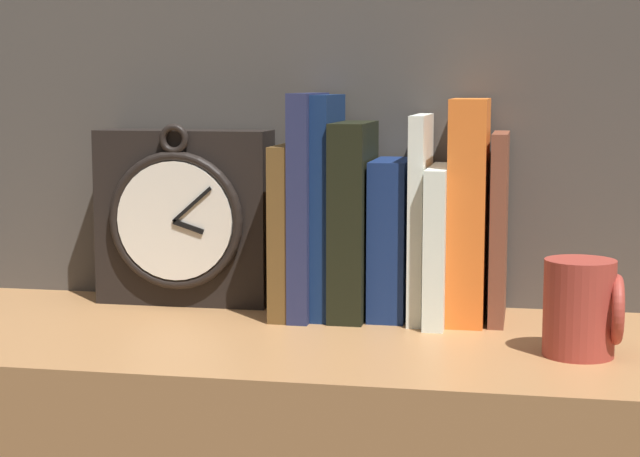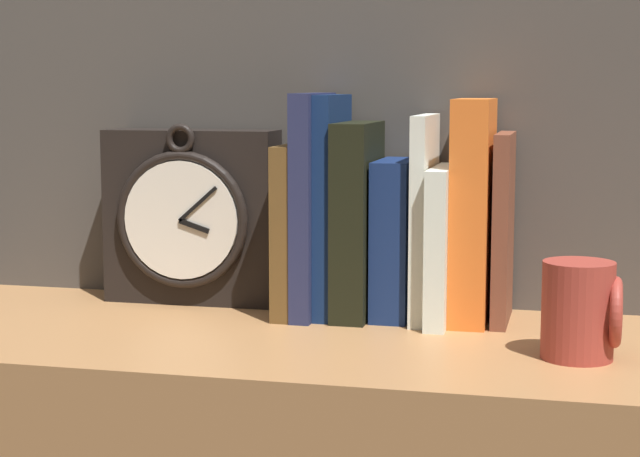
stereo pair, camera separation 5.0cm
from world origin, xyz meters
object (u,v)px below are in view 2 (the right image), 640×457
object	(u,v)px
clock	(191,216)
book_slot8_brown	(503,228)
book_slot5_white	(424,218)
book_slot2_navy	(332,205)
book_slot6_white	(442,244)
book_slot3_black	(357,220)
book_slot4_navy	(396,239)
book_slot0_brown	(294,229)
book_slot1_navy	(313,205)
book_slot7_orange	(473,211)
mug	(582,311)

from	to	relation	value
clock	book_slot8_brown	size ratio (longest dim) A/B	1.04
clock	book_slot5_white	distance (m)	0.29
book_slot2_navy	book_slot6_white	bearing A→B (deg)	-4.29
book_slot2_navy	book_slot3_black	bearing A→B (deg)	-5.71
book_slot5_white	clock	bearing A→B (deg)	174.88
clock	book_slot4_navy	bearing A→B (deg)	-4.49
clock	book_slot5_white	bearing A→B (deg)	-5.12
book_slot0_brown	book_slot1_navy	world-z (taller)	book_slot1_navy
clock	book_slot7_orange	world-z (taller)	book_slot7_orange
clock	book_slot6_white	world-z (taller)	clock
clock	mug	world-z (taller)	clock
book_slot0_brown	book_slot5_white	bearing A→B (deg)	1.52
clock	book_slot7_orange	xyz separation A→B (m)	(0.35, -0.02, 0.02)
clock	book_slot1_navy	world-z (taller)	book_slot1_navy
book_slot4_navy	book_slot0_brown	bearing A→B (deg)	-175.22
clock	book_slot7_orange	distance (m)	0.35
book_slot8_brown	book_slot6_white	bearing A→B (deg)	-168.23
clock	book_slot0_brown	size ratio (longest dim) A/B	1.12
book_slot4_navy	book_slot8_brown	xyz separation A→B (m)	(0.12, -0.00, 0.02)
book_slot6_white	mug	size ratio (longest dim) A/B	1.82
book_slot5_white	book_slot6_white	xyz separation A→B (m)	(0.02, -0.01, -0.03)
book_slot2_navy	book_slot3_black	size ratio (longest dim) A/B	1.14
mug	book_slot7_orange	bearing A→B (deg)	129.26
book_slot2_navy	mug	distance (m)	0.33
clock	book_slot7_orange	size ratio (longest dim) A/B	0.88
book_slot8_brown	book_slot5_white	bearing A→B (deg)	-176.29
clock	book_slot8_brown	xyz separation A→B (m)	(0.38, -0.02, 0.00)
book_slot2_navy	book_slot1_navy	bearing A→B (deg)	-163.13
book_slot1_navy	mug	bearing A→B (deg)	-24.90
book_slot6_white	book_slot8_brown	world-z (taller)	book_slot8_brown
book_slot0_brown	book_slot6_white	size ratio (longest dim) A/B	1.13
book_slot3_black	book_slot4_navy	distance (m)	0.05
book_slot2_navy	book_slot7_orange	bearing A→B (deg)	0.27
book_slot2_navy	book_slot5_white	world-z (taller)	book_slot2_navy
book_slot4_navy	book_slot6_white	size ratio (longest dim) A/B	1.03
book_slot5_white	book_slot8_brown	bearing A→B (deg)	3.71
book_slot4_navy	book_slot8_brown	distance (m)	0.12
book_slot2_navy	mug	bearing A→B (deg)	-27.58
book_slot0_brown	book_slot4_navy	size ratio (longest dim) A/B	1.09
book_slot4_navy	book_slot8_brown	size ratio (longest dim) A/B	0.85
book_slot1_navy	mug	world-z (taller)	book_slot1_navy
book_slot6_white	book_slot7_orange	bearing A→B (deg)	18.02
book_slot2_navy	book_slot6_white	world-z (taller)	book_slot2_navy
book_slot3_black	book_slot4_navy	world-z (taller)	book_slot3_black
book_slot4_navy	book_slot5_white	world-z (taller)	book_slot5_white
book_slot7_orange	book_slot0_brown	bearing A→B (deg)	-178.22
clock	book_slot8_brown	distance (m)	0.38
book_slot5_white	book_slot8_brown	world-z (taller)	book_slot5_white
book_slot7_orange	book_slot1_navy	bearing A→B (deg)	-177.72
book_slot8_brown	book_slot0_brown	bearing A→B (deg)	-177.68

